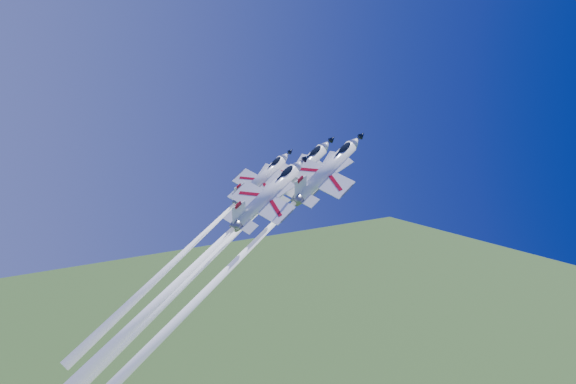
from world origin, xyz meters
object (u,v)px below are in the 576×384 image
jet_left (196,241)px  jet_slot (198,263)px  jet_right (214,284)px  jet_lead (201,268)px

jet_left → jet_slot: (-3.64, -8.34, -0.95)m
jet_right → jet_slot: (-1.44, 2.27, 2.86)m
jet_lead → jet_left: bearing=153.3°
jet_lead → jet_slot: bearing=-45.2°
jet_slot → jet_lead: bearing=134.8°
jet_lead → jet_right: (-1.69, -7.87, -0.21)m
jet_lead → jet_left: size_ratio=1.39×
jet_right → jet_slot: size_ratio=1.38×
jet_left → jet_right: 11.48m
jet_left → jet_slot: bearing=-39.7°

